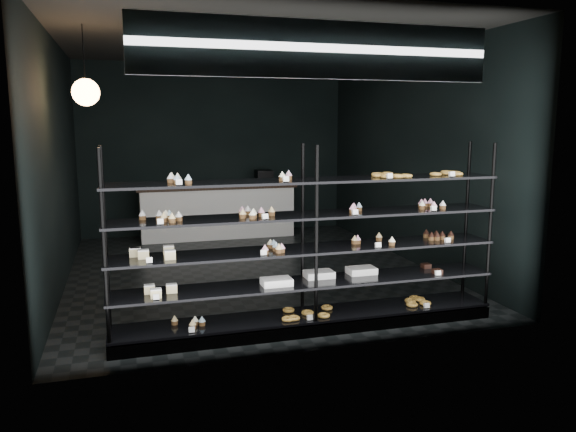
{
  "coord_description": "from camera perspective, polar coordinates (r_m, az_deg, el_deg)",
  "views": [
    {
      "loc": [
        -1.7,
        -7.72,
        2.13
      ],
      "look_at": [
        0.01,
        -1.9,
        1.11
      ],
      "focal_mm": 35.0,
      "sensor_mm": 36.0,
      "label": 1
    }
  ],
  "objects": [
    {
      "name": "pendant_lamp",
      "position": [
        6.76,
        -19.86,
        11.75
      ],
      "size": [
        0.3,
        0.3,
        0.88
      ],
      "color": "black",
      "rests_on": "room"
    },
    {
      "name": "service_counter",
      "position": [
        10.48,
        -7.12,
        0.57
      ],
      "size": [
        2.89,
        0.65,
        1.23
      ],
      "color": "white",
      "rests_on": "room"
    },
    {
      "name": "signage",
      "position": [
        5.12,
        3.24,
        16.52
      ],
      "size": [
        3.3,
        0.05,
        0.5
      ],
      "color": "#100D41",
      "rests_on": "room"
    },
    {
      "name": "display_shelf",
      "position": [
        5.75,
        1.88,
        -5.54
      ],
      "size": [
        4.0,
        0.5,
        1.91
      ],
      "color": "black",
      "rests_on": "room"
    },
    {
      "name": "room",
      "position": [
        7.92,
        -3.99,
        5.72
      ],
      "size": [
        5.01,
        6.01,
        3.2
      ],
      "color": "black",
      "rests_on": "ground"
    }
  ]
}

